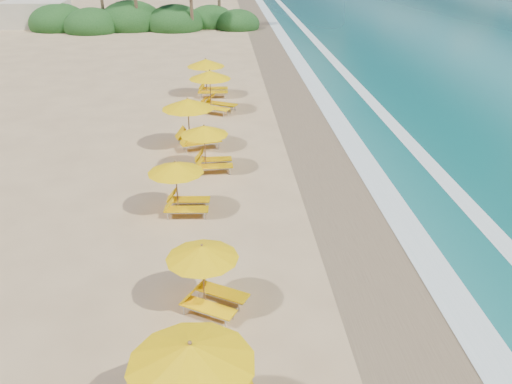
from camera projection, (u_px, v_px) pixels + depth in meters
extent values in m
plane|color=tan|center=(256.00, 221.00, 20.12)|extent=(160.00, 160.00, 0.00)
cube|color=#856F4F|center=(361.00, 217.00, 20.36)|extent=(4.00, 160.00, 0.01)
cube|color=white|center=(399.00, 215.00, 20.44)|extent=(1.20, 160.00, 0.01)
cube|color=white|center=(475.00, 213.00, 20.63)|extent=(0.80, 160.00, 0.01)
cone|color=#FFC305|center=(191.00, 354.00, 10.47)|extent=(3.09, 3.09, 0.51)
sphere|color=olive|center=(190.00, 343.00, 10.35)|extent=(0.09, 0.09, 0.09)
cylinder|color=olive|center=(203.00, 277.00, 15.10)|extent=(0.05, 0.05, 2.00)
cone|color=#FFC305|center=(202.00, 252.00, 14.74)|extent=(2.80, 2.80, 0.40)
sphere|color=olive|center=(202.00, 245.00, 14.64)|extent=(0.07, 0.07, 0.07)
cylinder|color=olive|center=(177.00, 188.00, 20.28)|extent=(0.05, 0.05, 2.07)
cone|color=#FFC305|center=(175.00, 167.00, 19.91)|extent=(2.24, 2.24, 0.41)
sphere|color=olive|center=(175.00, 162.00, 19.81)|extent=(0.07, 0.07, 0.07)
cylinder|color=olive|center=(205.00, 149.00, 23.96)|extent=(0.05, 0.05, 2.10)
cone|color=#FFC305|center=(204.00, 130.00, 23.58)|extent=(2.23, 2.23, 0.42)
sphere|color=olive|center=(204.00, 125.00, 23.48)|extent=(0.07, 0.07, 0.07)
cylinder|color=olive|center=(189.00, 124.00, 26.42)|extent=(0.06, 0.06, 2.50)
cone|color=#FFC305|center=(188.00, 104.00, 25.97)|extent=(3.21, 3.21, 0.50)
sphere|color=olive|center=(187.00, 98.00, 25.85)|extent=(0.09, 0.09, 0.09)
cylinder|color=olive|center=(210.00, 92.00, 31.94)|extent=(0.06, 0.06, 2.44)
cone|color=#FFC305|center=(210.00, 75.00, 31.50)|extent=(3.40, 3.40, 0.49)
sphere|color=olive|center=(210.00, 70.00, 31.38)|extent=(0.09, 0.09, 0.09)
cylinder|color=olive|center=(206.00, 78.00, 35.01)|extent=(0.06, 0.06, 2.40)
cone|color=#FFC305|center=(206.00, 63.00, 34.57)|extent=(2.53, 2.53, 0.48)
sphere|color=olive|center=(205.00, 59.00, 34.46)|extent=(0.09, 0.09, 0.09)
ellipsoid|color=#163D14|center=(175.00, 24.00, 59.86)|extent=(6.40, 6.40, 4.16)
ellipsoid|color=#163D14|center=(131.00, 22.00, 60.42)|extent=(7.20, 7.20, 4.68)
ellipsoid|color=#163D14|center=(92.00, 26.00, 58.43)|extent=(6.00, 6.00, 3.90)
ellipsoid|color=#163D14|center=(211.00, 21.00, 61.94)|extent=(5.60, 5.60, 3.64)
ellipsoid|color=#163D14|center=(59.00, 23.00, 59.95)|extent=(6.60, 6.60, 4.29)
ellipsoid|color=#163D14|center=(238.00, 24.00, 60.35)|extent=(5.00, 5.00, 3.25)
cylinder|color=brown|center=(192.00, 8.00, 57.37)|extent=(0.36, 0.36, 5.00)
cylinder|color=brown|center=(136.00, 5.00, 57.77)|extent=(0.36, 0.36, 5.60)
cylinder|color=brown|center=(102.00, 0.00, 59.18)|extent=(0.36, 0.36, 6.20)
cube|color=beige|center=(36.00, 14.00, 61.23)|extent=(7.00, 5.00, 2.80)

